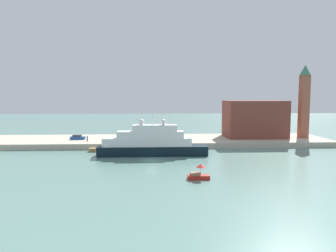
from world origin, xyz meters
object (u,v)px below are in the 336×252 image
at_px(small_motorboat, 199,174).
at_px(bell_tower, 304,99).
at_px(harbor_building, 254,119).
at_px(mooring_bollard, 144,142).
at_px(work_barge, 99,150).
at_px(parked_car, 78,137).
at_px(large_yacht, 151,143).
at_px(person_figure, 87,139).

relative_size(small_motorboat, bell_tower, 0.17).
relative_size(harbor_building, bell_tower, 0.81).
distance_m(small_motorboat, mooring_bollard, 36.12).
bearing_deg(bell_tower, work_barge, -167.62).
relative_size(work_barge, parked_car, 1.24).
height_order(large_yacht, person_figure, large_yacht).
distance_m(work_barge, harbor_building, 50.47).
bearing_deg(person_figure, large_yacht, -38.68).
bearing_deg(large_yacht, person_figure, 141.32).
bearing_deg(mooring_bollard, person_figure, 165.62).
bearing_deg(parked_car, small_motorboat, -54.20).
bearing_deg(harbor_building, parked_car, -177.01).
height_order(work_barge, mooring_bollard, mooring_bollard).
height_order(large_yacht, parked_car, large_yacht).
xyz_separation_m(harbor_building, person_figure, (-52.26, -7.37, -5.14)).
bearing_deg(large_yacht, small_motorboat, -70.09).
height_order(small_motorboat, person_figure, person_figure).
bearing_deg(bell_tower, person_figure, -175.51).
bearing_deg(mooring_bollard, large_yacht, -79.41).
distance_m(large_yacht, bell_tower, 53.95).
bearing_deg(harbor_building, work_barge, -161.55).
height_order(small_motorboat, parked_car, parked_car).
bearing_deg(mooring_bollard, parked_car, 156.98).
xyz_separation_m(parked_car, mooring_bollard, (20.57, -8.74, -0.30)).
bearing_deg(bell_tower, harbor_building, 172.29).
height_order(bell_tower, parked_car, bell_tower).
bearing_deg(bell_tower, mooring_bollard, -169.30).
height_order(work_barge, parked_car, parked_car).
xyz_separation_m(harbor_building, bell_tower, (15.26, -2.07, 6.52)).
distance_m(parked_car, mooring_bollard, 22.35).
relative_size(person_figure, mooring_bollard, 2.73).
relative_size(large_yacht, person_figure, 16.47).
xyz_separation_m(large_yacht, person_figure, (-18.76, 15.02, -0.72)).
distance_m(work_barge, parked_car, 15.64).
relative_size(small_motorboat, work_barge, 0.72).
xyz_separation_m(large_yacht, bell_tower, (48.76, 20.32, 10.94)).
xyz_separation_m(parked_car, person_figure, (3.81, -4.44, 0.17)).
bearing_deg(work_barge, bell_tower, 12.38).
xyz_separation_m(small_motorboat, bell_tower, (40.15, 44.11, 13.06)).
distance_m(large_yacht, person_figure, 24.05).
bearing_deg(bell_tower, large_yacht, -157.38).
xyz_separation_m(work_barge, mooring_bollard, (11.90, 4.15, 1.45)).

